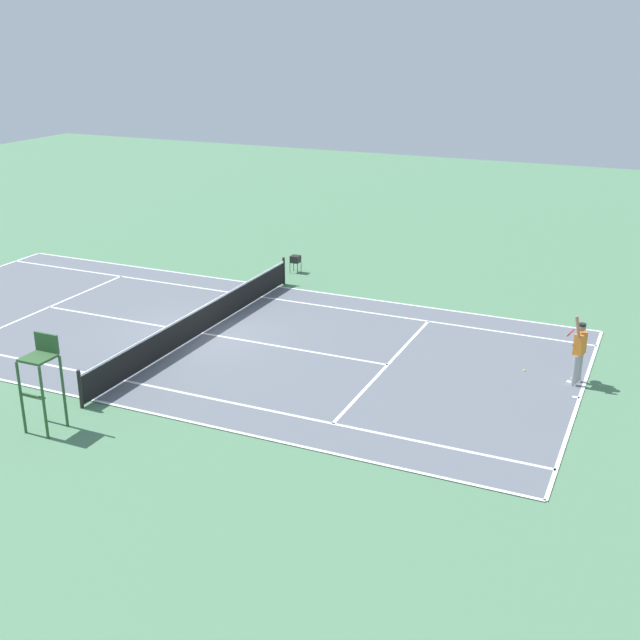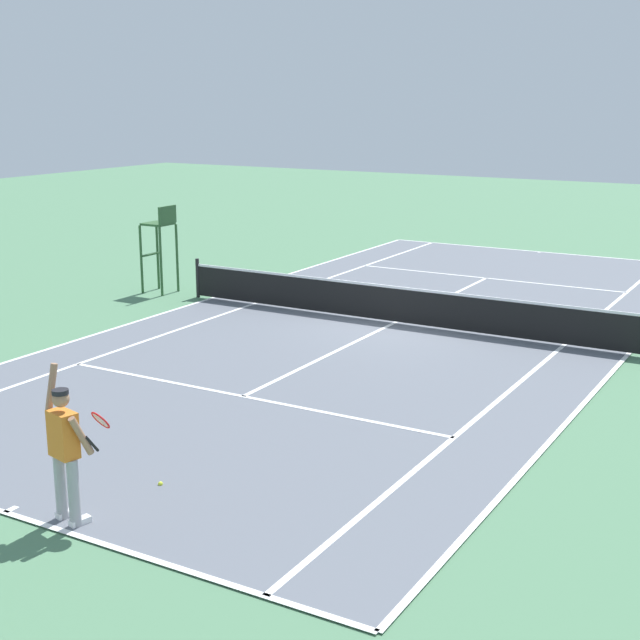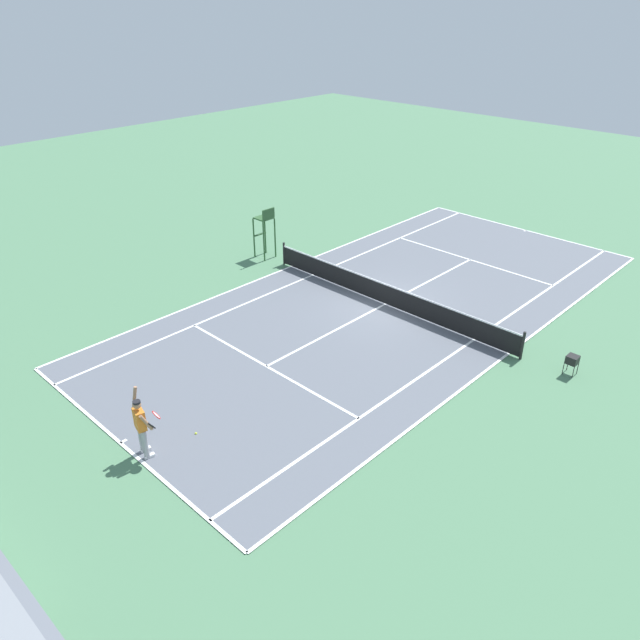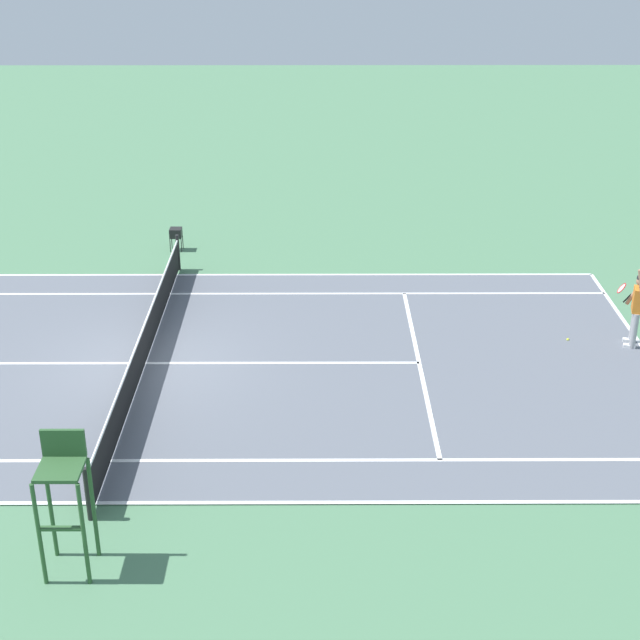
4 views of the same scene
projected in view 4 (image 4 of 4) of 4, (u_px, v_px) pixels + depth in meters
ground_plane at (146, 364)px, 22.10m from camera, size 80.00×80.00×0.00m
court at (146, 364)px, 22.09m from camera, size 11.08×23.88×0.03m
net at (144, 344)px, 21.88m from camera, size 11.98×0.10×1.07m
tennis_player at (636, 308)px, 22.57m from camera, size 0.83×0.61×2.08m
tennis_ball at (568, 339)px, 23.21m from camera, size 0.07×0.07×0.07m
umpire_chair at (64, 487)px, 14.92m from camera, size 0.77×0.77×2.44m
ball_hopper at (176, 232)px, 28.72m from camera, size 0.36×0.36×0.70m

